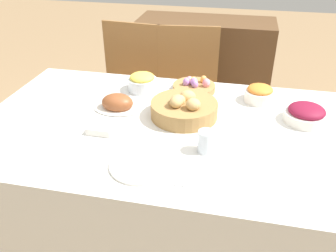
% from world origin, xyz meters
% --- Properties ---
extents(ground_plane, '(12.00, 12.00, 0.00)m').
position_xyz_m(ground_plane, '(0.00, 0.00, 0.00)').
color(ground_plane, '#937551').
extents(dining_table, '(1.73, 1.05, 0.77)m').
position_xyz_m(dining_table, '(0.00, 0.00, 0.38)').
color(dining_table, silver).
rests_on(dining_table, ground).
extents(chair_far_left, '(0.46, 0.46, 0.96)m').
position_xyz_m(chair_far_left, '(-0.47, 0.85, 0.51)').
color(chair_far_left, olive).
rests_on(chair_far_left, ground).
extents(chair_far_center, '(0.46, 0.46, 0.96)m').
position_xyz_m(chair_far_center, '(-0.04, 0.85, 0.51)').
color(chair_far_center, olive).
rests_on(chair_far_center, ground).
extents(sideboard, '(1.11, 0.44, 0.86)m').
position_xyz_m(sideboard, '(-0.00, 1.55, 0.43)').
color(sideboard, brown).
rests_on(sideboard, ground).
extents(bread_basket, '(0.31, 0.31, 0.13)m').
position_xyz_m(bread_basket, '(0.07, 0.09, 0.81)').
color(bread_basket, '#9E7542').
rests_on(bread_basket, dining_table).
extents(egg_basket, '(0.23, 0.23, 0.08)m').
position_xyz_m(egg_basket, '(0.07, 0.39, 0.79)').
color(egg_basket, '#9E7542').
rests_on(egg_basket, dining_table).
extents(ham_platter, '(0.24, 0.17, 0.09)m').
position_xyz_m(ham_platter, '(-0.26, 0.10, 0.80)').
color(ham_platter, silver).
rests_on(ham_platter, dining_table).
extents(pineapple_bowl, '(0.16, 0.16, 0.10)m').
position_xyz_m(pineapple_bowl, '(-0.20, 0.34, 0.82)').
color(pineapple_bowl, silver).
rests_on(pineapple_bowl, dining_table).
extents(beet_salad_bowl, '(0.19, 0.19, 0.09)m').
position_xyz_m(beet_salad_bowl, '(0.62, 0.16, 0.81)').
color(beet_salad_bowl, silver).
rests_on(beet_salad_bowl, dining_table).
extents(carrot_bowl, '(0.15, 0.15, 0.09)m').
position_xyz_m(carrot_bowl, '(0.42, 0.33, 0.81)').
color(carrot_bowl, silver).
rests_on(carrot_bowl, dining_table).
extents(dinner_plate, '(0.24, 0.24, 0.01)m').
position_xyz_m(dinner_plate, '(-0.02, -0.33, 0.77)').
color(dinner_plate, silver).
rests_on(dinner_plate, dining_table).
extents(fork, '(0.01, 0.18, 0.00)m').
position_xyz_m(fork, '(-0.17, -0.33, 0.77)').
color(fork, silver).
rests_on(fork, dining_table).
extents(knife, '(0.01, 0.18, 0.00)m').
position_xyz_m(knife, '(0.12, -0.33, 0.77)').
color(knife, silver).
rests_on(knife, dining_table).
extents(spoon, '(0.01, 0.18, 0.00)m').
position_xyz_m(spoon, '(0.15, -0.33, 0.77)').
color(spoon, silver).
rests_on(spoon, dining_table).
extents(drinking_cup, '(0.07, 0.07, 0.09)m').
position_xyz_m(drinking_cup, '(0.20, -0.18, 0.82)').
color(drinking_cup, silver).
rests_on(drinking_cup, dining_table).
extents(butter_dish, '(0.11, 0.07, 0.03)m').
position_xyz_m(butter_dish, '(-0.26, -0.13, 0.79)').
color(butter_dish, silver).
rests_on(butter_dish, dining_table).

